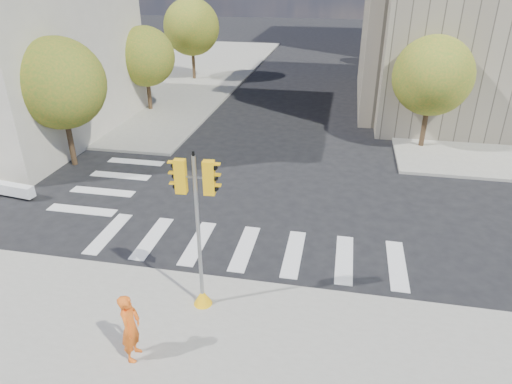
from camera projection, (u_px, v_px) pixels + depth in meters
ground at (258, 222)px, 18.45m from camera, size 160.00×160.00×0.00m
sidewalk_far_left at (108, 70)px, 44.72m from camera, size 28.00×40.00×0.15m
tree_lw_near at (60, 84)px, 21.91m from camera, size 4.40×4.40×6.41m
tree_lw_mid at (145, 57)px, 30.89m from camera, size 4.00×4.00×5.77m
tree_lw_far at (191, 27)px, 39.33m from camera, size 4.80×4.80×6.95m
tree_re_near at (433, 76)px, 24.13m from camera, size 4.20×4.20×6.16m
tree_re_mid at (410, 38)px, 34.54m from camera, size 4.60×4.60×6.66m
tree_re_far at (397, 27)px, 45.29m from camera, size 4.00×4.00×5.88m
lamp_near at (433, 53)px, 27.32m from camera, size 0.35×0.18×8.11m
lamp_far at (409, 26)px, 39.62m from camera, size 0.35×0.18×8.11m
traffic_signal at (199, 245)px, 12.83m from camera, size 1.07×0.56×4.90m
photographer at (131, 328)px, 11.47m from camera, size 0.51×0.74×1.95m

